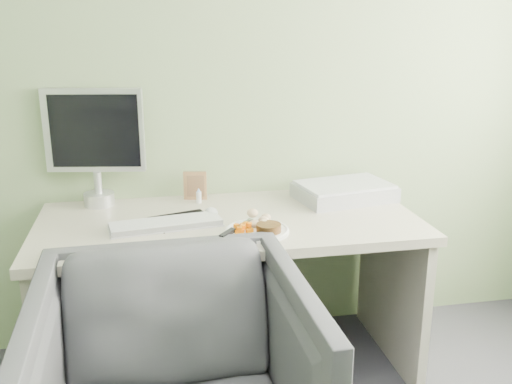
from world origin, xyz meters
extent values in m
plane|color=gray|center=(0.00, 2.00, 1.35)|extent=(3.50, 0.00, 3.50)
cube|color=beige|center=(0.00, 1.62, 0.71)|extent=(1.60, 0.75, 0.04)
cube|color=#A19C89|center=(-0.76, 1.62, 0.34)|extent=(0.04, 0.70, 0.69)
cube|color=#A19C89|center=(0.76, 1.62, 0.34)|extent=(0.04, 0.70, 0.69)
cylinder|color=white|center=(0.09, 1.44, 0.74)|extent=(0.25, 0.25, 0.01)
cylinder|color=black|center=(0.13, 1.41, 0.76)|extent=(0.10, 0.10, 0.03)
ellipsoid|color=tan|center=(0.11, 1.50, 0.77)|extent=(0.12, 0.10, 0.05)
cube|color=orange|center=(0.03, 1.43, 0.76)|extent=(0.07, 0.06, 0.04)
cube|color=silver|center=(0.04, 1.48, 0.75)|extent=(0.10, 0.12, 0.01)
cube|color=black|center=(-0.04, 1.38, 0.76)|extent=(0.08, 0.09, 0.02)
cube|color=black|center=(-0.19, 1.63, 0.73)|extent=(0.29, 0.27, 0.00)
cube|color=white|center=(-0.27, 1.57, 0.75)|extent=(0.46, 0.19, 0.02)
ellipsoid|color=white|center=(-0.07, 1.68, 0.75)|extent=(0.06, 0.10, 0.03)
cube|color=#8F5B42|center=(-0.11, 1.92, 0.80)|extent=(0.11, 0.03, 0.13)
cylinder|color=white|center=(-0.10, 1.87, 0.76)|extent=(0.02, 0.02, 0.05)
cone|color=#92B4EA|center=(-0.10, 1.87, 0.79)|extent=(0.02, 0.02, 0.02)
cube|color=#A3A4AA|center=(0.57, 1.80, 0.76)|extent=(0.47, 0.36, 0.07)
cylinder|color=silver|center=(-0.55, 1.92, 0.76)|extent=(0.14, 0.14, 0.06)
cylinder|color=silver|center=(-0.55, 1.92, 0.84)|extent=(0.03, 0.03, 0.10)
cube|color=silver|center=(-0.55, 1.94, 1.07)|extent=(0.44, 0.11, 0.37)
cube|color=black|center=(-0.55, 1.92, 1.07)|extent=(0.38, 0.07, 0.32)
camera|label=1|loc=(-0.32, -0.63, 1.53)|focal=40.00mm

